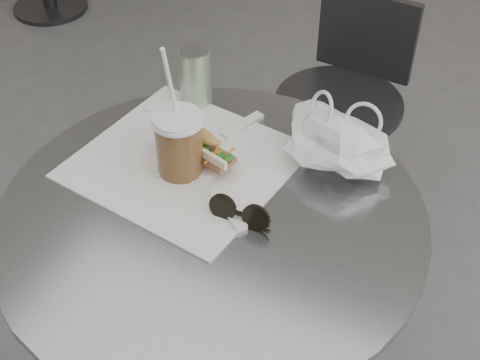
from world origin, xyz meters
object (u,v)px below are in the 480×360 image
at_px(chair_far, 340,130).
at_px(iced_coffee, 179,143).
at_px(cafe_table, 215,307).
at_px(drink_can, 195,76).
at_px(banh_mi, 197,145).
at_px(sunglasses, 240,213).

relative_size(chair_far, iced_coffee, 2.57).
bearing_deg(cafe_table, chair_far, 91.48).
bearing_deg(chair_far, cafe_table, 94.45).
bearing_deg(iced_coffee, chair_far, 84.29).
distance_m(cafe_table, iced_coffee, 0.36).
xyz_separation_m(cafe_table, drink_can, (-0.18, 0.28, 0.34)).
distance_m(chair_far, banh_mi, 0.87).
relative_size(cafe_table, sunglasses, 6.75).
bearing_deg(banh_mi, sunglasses, -22.34).
bearing_deg(cafe_table, drink_can, 123.22).
xyz_separation_m(iced_coffee, drink_can, (-0.08, 0.21, -0.00)).
height_order(banh_mi, drink_can, drink_can).
bearing_deg(cafe_table, iced_coffee, 144.86).
bearing_deg(drink_can, cafe_table, -56.78).
xyz_separation_m(sunglasses, drink_can, (-0.24, 0.28, 0.04)).
relative_size(cafe_table, banh_mi, 3.55).
xyz_separation_m(chair_far, sunglasses, (0.08, -0.85, 0.44)).
bearing_deg(chair_far, banh_mi, 87.83).
relative_size(banh_mi, iced_coffee, 0.79).
bearing_deg(drink_can, banh_mi, -60.45).
bearing_deg(chair_far, drink_can, 77.43).
bearing_deg(sunglasses, banh_mi, 140.58).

